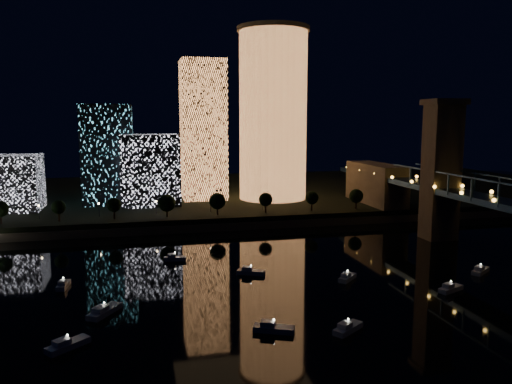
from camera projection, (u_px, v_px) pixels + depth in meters
ground at (315, 301)px, 118.73m from camera, size 520.00×520.00×0.00m
far_bank at (216, 194)px, 272.62m from camera, size 420.00×160.00×5.00m
seawall at (245, 225)px, 197.57m from camera, size 420.00×6.00×3.00m
tower_cylindrical at (273, 114)px, 237.08m from camera, size 34.00×34.00×80.48m
tower_rectangular at (203, 130)px, 238.38m from camera, size 20.66×20.66×65.75m
midrise_blocks at (74, 166)px, 221.77m from camera, size 106.77×39.62×44.66m
motorboats at (259, 295)px, 120.14m from camera, size 118.10×64.93×2.78m
esplanade_trees at (160, 203)px, 194.79m from camera, size 166.37×6.85×8.93m
street_lamps at (156, 205)px, 200.44m from camera, size 132.70×0.70×5.65m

